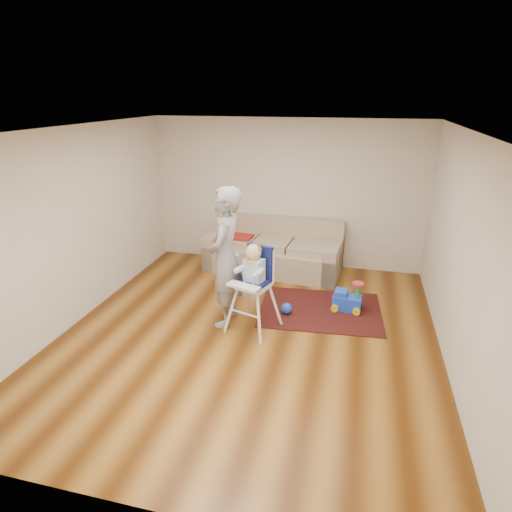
% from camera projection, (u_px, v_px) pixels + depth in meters
% --- Properties ---
extents(ground, '(5.50, 5.50, 0.00)m').
position_uv_depth(ground, '(249.00, 334.00, 5.86)').
color(ground, '#4E2809').
rests_on(ground, ground).
extents(room_envelope, '(5.04, 5.52, 2.72)m').
position_uv_depth(room_envelope, '(258.00, 191.00, 5.67)').
color(room_envelope, silver).
rests_on(room_envelope, ground).
extents(sofa, '(2.53, 1.22, 0.94)m').
position_uv_depth(sofa, '(273.00, 246.00, 7.81)').
color(sofa, tan).
rests_on(sofa, ground).
extents(side_table, '(0.52, 0.52, 0.52)m').
position_uv_depth(side_table, '(232.00, 251.00, 8.20)').
color(side_table, black).
rests_on(side_table, ground).
extents(area_rug, '(1.91, 1.50, 0.01)m').
position_uv_depth(area_rug, '(320.00, 310.00, 6.51)').
color(area_rug, black).
rests_on(area_rug, ground).
extents(ride_on_toy, '(0.44, 0.33, 0.46)m').
position_uv_depth(ride_on_toy, '(348.00, 295.00, 6.43)').
color(ride_on_toy, blue).
rests_on(ride_on_toy, area_rug).
extents(toy_ball, '(0.17, 0.17, 0.17)m').
position_uv_depth(toy_ball, '(287.00, 308.00, 6.35)').
color(toy_ball, blue).
rests_on(toy_ball, area_rug).
extents(high_chair, '(0.73, 0.73, 1.26)m').
position_uv_depth(high_chair, '(253.00, 289.00, 5.80)').
color(high_chair, white).
rests_on(high_chair, ground).
extents(adult, '(0.50, 0.74, 1.97)m').
position_uv_depth(adult, '(225.00, 258.00, 5.84)').
color(adult, gray).
rests_on(adult, ground).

